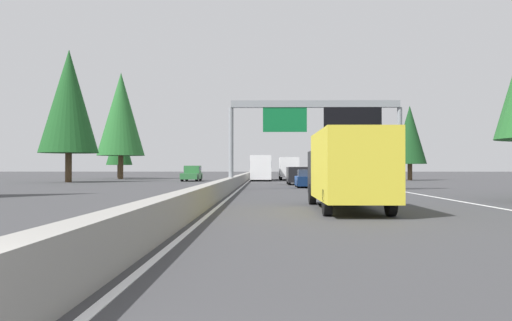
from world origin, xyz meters
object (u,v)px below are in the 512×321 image
Objects in this scene: pickup_mid_right at (262,171)px; conifer_left_far at (119,142)px; sedan_mid_center at (307,179)px; conifer_right_mid at (410,135)px; conifer_left_near at (69,101)px; sedan_far_center at (296,172)px; box_truck_near_center at (288,168)px; sedan_distant_b at (350,179)px; conifer_left_mid at (121,114)px; oncoming_near at (192,173)px; minivan_near_right at (298,175)px; box_truck_far_left at (347,168)px; sign_gantry_overhead at (318,119)px; bus_distant_a at (261,167)px.

conifer_left_far reaches higher than pickup_mid_right.
sedan_mid_center is 0.47× the size of conifer_left_far.
conifer_left_near reaches higher than conifer_right_mid.
conifer_left_far is (-29.94, 29.62, 4.97)m from sedan_far_center.
box_truck_near_center is 0.91× the size of conifer_left_far.
sedan_distant_b and sedan_far_center have the same top height.
sedan_far_center is at bearing -35.19° from conifer_left_mid.
box_truck_near_center is at bearing 80.86° from conifer_right_mid.
sedan_mid_center is 3.54m from sedan_distant_b.
oncoming_near is 0.38× the size of conifer_left_near.
conifer_left_far reaches higher than oncoming_near.
box_truck_near_center is 0.57× the size of conifer_left_near.
conifer_left_mid is (32.28, 23.97, 8.56)m from sedan_mid_center.
sedan_distant_b is 44.10m from conifer_left_mid.
minivan_near_right is at bearing 138.86° from conifer_right_mid.
conifer_right_mid is at bearing -24.02° from sedan_distant_b.
pickup_mid_right is at bearing 4.34° from box_truck_near_center.
conifer_left_far is (19.76, 14.17, 4.74)m from oncoming_near.
box_truck_far_left is 0.89× the size of conifer_right_mid.
sign_gantry_overhead is at bearing -149.62° from conifer_left_far.
sedan_mid_center is 0.88× the size of minivan_near_right.
box_truck_far_left and box_truck_near_center have the same top height.
conifer_left_near is 16.91m from conifer_left_mid.
sign_gantry_overhead reaches higher than bus_distant_a.
bus_distant_a is 1.20× the size of conifer_right_mid.
sedan_mid_center is at bearing 4.44° from sign_gantry_overhead.
oncoming_near is at bearing 25.96° from sign_gantry_overhead.
pickup_mid_right reaches higher than sedan_distant_b.
bus_distant_a is at bearing 92.11° from conifer_right_mid.
minivan_near_right is at bearing 3.26° from sign_gantry_overhead.
pickup_mid_right and oncoming_near have the same top height.
pickup_mid_right is (77.67, 7.32, 0.23)m from sedan_distant_b.
box_truck_near_center is 25.27m from conifer_left_mid.
conifer_left_far reaches higher than box_truck_far_left.
oncoming_near is 16.34m from conifer_left_near.
conifer_left_mid reaches higher than box_truck_far_left.
pickup_mid_right is at bearing 3.10° from sign_gantry_overhead.
box_truck_far_left is 23.98m from sedan_mid_center.
conifer_left_mid is (56.24, 23.66, 7.64)m from box_truck_far_left.
conifer_right_mid is at bearing -25.95° from sign_gantry_overhead.
box_truck_near_center is at bearing 0.01° from box_truck_far_left.
sedan_far_center is at bearing 14.73° from conifer_right_mid.
sedan_mid_center is at bearing -179.33° from box_truck_near_center.
sign_gantry_overhead is at bearing 177.92° from sedan_far_center.
bus_distant_a is at bearing -125.86° from conifer_left_far.
sign_gantry_overhead is at bearing -128.50° from conifer_left_near.
minivan_near_right is 0.59× the size of box_truck_near_center.
conifer_left_mid is at bearing 79.77° from conifer_right_mid.
sign_gantry_overhead is 33.65m from conifer_right_mid.
sign_gantry_overhead is 1.36× the size of conifer_left_far.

